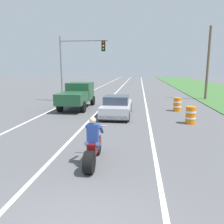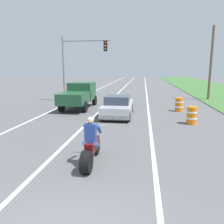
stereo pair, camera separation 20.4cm
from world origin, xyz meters
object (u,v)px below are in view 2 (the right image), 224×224
construction_barrel_mid (179,105)px  traffic_light_mast_near (78,59)px  sports_car_silver (118,107)px  motorcycle_with_rider (91,148)px  pickup_truck_left_lane_dark_green (79,94)px  construction_barrel_nearest (192,115)px

construction_barrel_mid → traffic_light_mast_near: bearing=156.1°
sports_car_silver → construction_barrel_mid: 4.84m
traffic_light_mast_near → construction_barrel_mid: (8.76, -3.87, -3.49)m
sports_car_silver → motorcycle_with_rider: bearing=-90.0°
sports_car_silver → pickup_truck_left_lane_dark_green: (-3.39, 2.55, 0.48)m
construction_barrel_mid → construction_barrel_nearest: bearing=-88.1°
sports_car_silver → construction_barrel_nearest: sports_car_silver is taller
pickup_truck_left_lane_dark_green → construction_barrel_mid: 7.70m
motorcycle_with_rider → traffic_light_mast_near: bearing=107.8°
traffic_light_mast_near → construction_barrel_nearest: size_ratio=6.00×
sports_car_silver → construction_barrel_nearest: 4.71m
construction_barrel_nearest → traffic_light_mast_near: bearing=138.9°
construction_barrel_nearest → pickup_truck_left_lane_dark_green: bearing=151.8°
sports_car_silver → construction_barrel_mid: sports_car_silver is taller
motorcycle_with_rider → sports_car_silver: (-0.00, 7.82, 0.04)m
sports_car_silver → construction_barrel_mid: bearing=27.7°
pickup_truck_left_lane_dark_green → traffic_light_mast_near: bearing=106.9°
motorcycle_with_rider → sports_car_silver: 7.82m
pickup_truck_left_lane_dark_green → construction_barrel_nearest: size_ratio=4.80×
sports_car_silver → construction_barrel_nearest: bearing=-20.3°
traffic_light_mast_near → sports_car_silver: bearing=-53.9°
pickup_truck_left_lane_dark_green → motorcycle_with_rider: bearing=-71.9°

